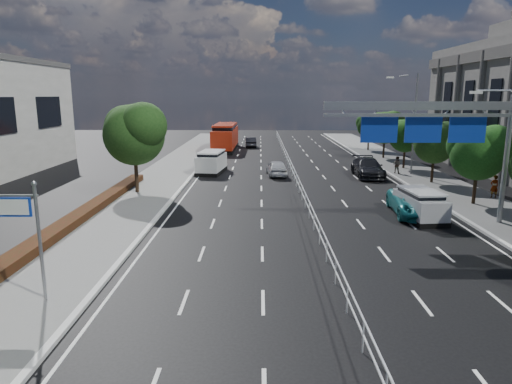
{
  "coord_description": "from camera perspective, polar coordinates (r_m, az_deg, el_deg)",
  "views": [
    {
      "loc": [
        -2.92,
        -14.93,
        7.17
      ],
      "look_at": [
        -3.11,
        7.42,
        2.4
      ],
      "focal_mm": 32.0,
      "sensor_mm": 36.0,
      "label": 1
    }
  ],
  "objects": [
    {
      "name": "near_car_dark",
      "position": [
        64.1,
        -0.69,
        6.24
      ],
      "size": [
        1.72,
        4.23,
        1.36
      ],
      "primitive_type": "imported",
      "rotation": [
        0.0,
        0.0,
        3.21
      ],
      "color": "black",
      "rests_on": "ground"
    },
    {
      "name": "far_tree_g",
      "position": [
        53.91,
        15.88,
        7.97
      ],
      "size": [
        3.96,
        3.69,
        5.45
      ],
      "color": "black",
      "rests_on": "ground"
    },
    {
      "name": "hedge_near",
      "position": [
        23.48,
        -25.93,
        -6.07
      ],
      "size": [
        1.0,
        36.0,
        0.44
      ],
      "primitive_type": "cube",
      "color": "black",
      "rests_on": "sidewalk_near"
    },
    {
      "name": "streetlight_far",
      "position": [
        43.12,
        18.86,
        8.81
      ],
      "size": [
        2.78,
        2.4,
        9.0
      ],
      "color": "gray",
      "rests_on": "ground"
    },
    {
      "name": "median_fence",
      "position": [
        38.13,
        4.88,
        1.97
      ],
      "size": [
        0.05,
        85.0,
        1.02
      ],
      "color": "silver",
      "rests_on": "ground"
    },
    {
      "name": "parked_car_teal",
      "position": [
        29.24,
        19.28,
        -1.26
      ],
      "size": [
        3.07,
        5.82,
        1.56
      ],
      "primitive_type": "imported",
      "rotation": [
        0.0,
        0.0,
        -0.09
      ],
      "color": "teal",
      "rests_on": "ground"
    },
    {
      "name": "far_tree_d",
      "position": [
        32.82,
        26.15,
        4.73
      ],
      "size": [
        3.85,
        3.59,
        5.34
      ],
      "color": "black",
      "rests_on": "ground"
    },
    {
      "name": "far_tree_f",
      "position": [
        46.76,
        18.26,
        6.94
      ],
      "size": [
        3.52,
        3.28,
        5.02
      ],
      "color": "black",
      "rests_on": "ground"
    },
    {
      "name": "near_tree_back",
      "position": [
        34.21,
        -14.92,
        7.36
      ],
      "size": [
        4.84,
        4.51,
        6.69
      ],
      "color": "black",
      "rests_on": "ground"
    },
    {
      "name": "silver_minivan",
      "position": [
        28.47,
        19.81,
        -1.49
      ],
      "size": [
        2.16,
        4.34,
        1.74
      ],
      "rotation": [
        0.0,
        0.0,
        0.09
      ],
      "color": "black",
      "rests_on": "ground"
    },
    {
      "name": "near_car_silver",
      "position": [
        41.29,
        2.59,
        3.03
      ],
      "size": [
        1.97,
        4.25,
        1.41
      ],
      "primitive_type": "imported",
      "rotation": [
        0.0,
        0.0,
        3.22
      ],
      "color": "#AEB0B5",
      "rests_on": "ground"
    },
    {
      "name": "toilet_sign",
      "position": [
        17.47,
        -26.95,
        -3.29
      ],
      "size": [
        1.62,
        0.18,
        4.34
      ],
      "color": "gray",
      "rests_on": "ground"
    },
    {
      "name": "sidewalk_near",
      "position": [
        18.63,
        -27.62,
        -11.81
      ],
      "size": [
        5.0,
        140.0,
        0.14
      ],
      "primitive_type": "cube",
      "color": "slate",
      "rests_on": "ground"
    },
    {
      "name": "pedestrian_a",
      "position": [
        35.76,
        27.64,
        0.63
      ],
      "size": [
        0.62,
        0.45,
        1.6
      ],
      "primitive_type": "imported",
      "rotation": [
        0.0,
        0.0,
        3.25
      ],
      "color": "gray",
      "rests_on": "sidewalk_far"
    },
    {
      "name": "ground",
      "position": [
        16.82,
        10.74,
        -13.42
      ],
      "size": [
        160.0,
        160.0,
        0.0
      ],
      "primitive_type": "plane",
      "color": "black",
      "rests_on": "ground"
    },
    {
      "name": "red_bus",
      "position": [
        60.87,
        -3.85,
        6.95
      ],
      "size": [
        2.94,
        11.5,
        3.42
      ],
      "rotation": [
        0.0,
        0.0,
        -0.02
      ],
      "color": "black",
      "rests_on": "ground"
    },
    {
      "name": "white_minivan",
      "position": [
        42.79,
        -5.59,
        3.73
      ],
      "size": [
        2.64,
        4.98,
        2.07
      ],
      "rotation": [
        0.0,
        0.0,
        -0.13
      ],
      "color": "black",
      "rests_on": "ground"
    },
    {
      "name": "far_tree_e",
      "position": [
        39.7,
        21.52,
        6.0
      ],
      "size": [
        3.63,
        3.38,
        5.13
      ],
      "color": "black",
      "rests_on": "ground"
    },
    {
      "name": "overhead_gantry",
      "position": [
        26.83,
        21.81,
        7.86
      ],
      "size": [
        10.24,
        0.38,
        7.45
      ],
      "color": "gray",
      "rests_on": "ground"
    },
    {
      "name": "far_tree_h",
      "position": [
        61.19,
        14.02,
        8.19
      ],
      "size": [
        3.41,
        3.18,
        4.91
      ],
      "color": "black",
      "rests_on": "ground"
    },
    {
      "name": "parked_car_dark",
      "position": [
        41.85,
        13.79,
        2.98
      ],
      "size": [
        2.44,
        5.74,
        1.65
      ],
      "primitive_type": "imported",
      "rotation": [
        0.0,
        0.0,
        -0.02
      ],
      "color": "black",
      "rests_on": "ground"
    },
    {
      "name": "kerb_near",
      "position": [
        17.61,
        -20.25,
        -12.52
      ],
      "size": [
        0.25,
        140.0,
        0.15
      ],
      "primitive_type": "cube",
      "color": "silver",
      "rests_on": "ground"
    },
    {
      "name": "pedestrian_b",
      "position": [
        43.61,
        17.2,
        3.27
      ],
      "size": [
        0.96,
        0.94,
        1.55
      ],
      "primitive_type": "imported",
      "rotation": [
        0.0,
        0.0,
        2.44
      ],
      "color": "gray",
      "rests_on": "sidewalk_far"
    }
  ]
}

